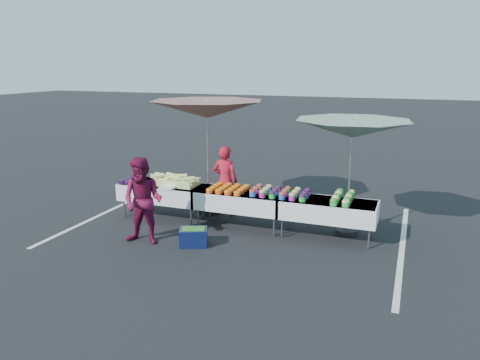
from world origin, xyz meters
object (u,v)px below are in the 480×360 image
(table_right, at_px, (328,209))
(customer, at_px, (143,201))
(table_center, at_px, (240,200))
(vendor, at_px, (225,181))
(umbrella_right, at_px, (352,130))
(storage_bin, at_px, (193,237))
(table_left, at_px, (163,191))
(umbrella_left, at_px, (207,110))

(table_right, bearing_deg, customer, -155.09)
(table_center, bearing_deg, vendor, 132.69)
(table_center, bearing_deg, umbrella_right, 10.65)
(table_center, relative_size, umbrella_right, 0.68)
(storage_bin, bearing_deg, table_center, 47.87)
(table_right, bearing_deg, table_left, 180.00)
(table_right, height_order, customer, customer)
(umbrella_right, distance_m, storage_bin, 3.61)
(table_center, distance_m, umbrella_right, 2.63)
(table_right, distance_m, customer, 3.50)
(table_center, xyz_separation_m, vendor, (-0.59, 0.64, 0.20))
(table_center, relative_size, vendor, 1.19)
(table_center, height_order, umbrella_right, umbrella_right)
(umbrella_left, bearing_deg, table_center, -33.34)
(vendor, relative_size, umbrella_right, 0.57)
(vendor, distance_m, storage_bin, 2.01)
(vendor, xyz_separation_m, umbrella_left, (-0.42, 0.03, 1.53))
(umbrella_left, height_order, umbrella_right, umbrella_left)
(vendor, xyz_separation_m, umbrella_right, (2.72, -0.24, 1.30))
(table_right, bearing_deg, table_center, 180.00)
(customer, xyz_separation_m, umbrella_right, (3.49, 1.87, 1.26))
(table_center, xyz_separation_m, table_right, (1.80, 0.00, 0.00))
(vendor, height_order, customer, customer)
(storage_bin, bearing_deg, customer, 169.80)
(table_center, bearing_deg, storage_bin, -109.41)
(vendor, bearing_deg, table_right, 166.47)
(vendor, height_order, storage_bin, vendor)
(table_left, distance_m, table_right, 3.60)
(vendor, relative_size, umbrella_left, 0.57)
(umbrella_right, bearing_deg, vendor, 174.94)
(customer, xyz_separation_m, umbrella_left, (0.35, 2.14, 1.50))
(table_right, relative_size, umbrella_left, 0.68)
(vendor, bearing_deg, table_center, 134.16)
(table_center, distance_m, umbrella_left, 2.11)
(table_left, bearing_deg, storage_bin, -43.07)
(table_center, distance_m, vendor, 0.89)
(table_center, distance_m, storage_bin, 1.40)
(table_right, distance_m, storage_bin, 2.61)
(umbrella_right, bearing_deg, table_left, -174.18)
(umbrella_right, xyz_separation_m, storage_bin, (-2.57, -1.67, -1.91))
(table_left, relative_size, umbrella_left, 0.68)
(umbrella_left, xyz_separation_m, storage_bin, (0.57, -1.93, -2.14))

